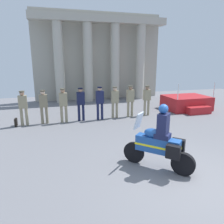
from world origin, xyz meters
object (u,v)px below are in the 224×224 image
at_px(officer_in_row_5, 115,100).
at_px(motorcycle_with_rider, 160,143).
at_px(officer_in_row_0, 23,105).
at_px(briefcase_on_ground, 16,122).
at_px(officer_in_row_2, 63,103).
at_px(officer_in_row_4, 100,100).
at_px(officer_in_row_7, 147,98).
at_px(officer_in_row_3, 81,102).
at_px(officer_in_row_1, 44,104).
at_px(officer_in_row_6, 130,99).
at_px(reviewing_stand, 187,103).

xyz_separation_m(officer_in_row_5, motorcycle_with_rider, (-0.34, -5.56, -0.19)).
bearing_deg(officer_in_row_0, briefcase_on_ground, -7.87).
relative_size(officer_in_row_2, officer_in_row_4, 0.99).
bearing_deg(officer_in_row_7, briefcase_on_ground, -2.24).
relative_size(officer_in_row_2, officer_in_row_3, 1.00).
distance_m(officer_in_row_3, officer_in_row_7, 3.66).
height_order(officer_in_row_1, officer_in_row_6, officer_in_row_6).
relative_size(officer_in_row_2, officer_in_row_7, 1.02).
height_order(officer_in_row_2, motorcycle_with_rider, motorcycle_with_rider).
xyz_separation_m(reviewing_stand, motorcycle_with_rider, (-5.23, -6.19, 0.39)).
height_order(officer_in_row_2, officer_in_row_3, officer_in_row_2).
distance_m(reviewing_stand, officer_in_row_3, 6.75).
xyz_separation_m(officer_in_row_6, officer_in_row_7, (0.98, -0.01, -0.02)).
distance_m(officer_in_row_4, briefcase_on_ground, 4.14).
bearing_deg(officer_in_row_4, reviewing_stand, -175.69).
height_order(reviewing_stand, motorcycle_with_rider, motorcycle_with_rider).
xyz_separation_m(officer_in_row_3, officer_in_row_4, (0.97, -0.05, 0.02)).
bearing_deg(officer_in_row_4, officer_in_row_0, -2.93).
height_order(officer_in_row_2, officer_in_row_7, officer_in_row_2).
bearing_deg(briefcase_on_ground, reviewing_stand, 4.26).
bearing_deg(officer_in_row_5, officer_in_row_0, -1.49).
distance_m(reviewing_stand, motorcycle_with_rider, 8.11).
bearing_deg(officer_in_row_6, officer_in_row_4, 1.21).
bearing_deg(officer_in_row_1, officer_in_row_5, 177.99).
relative_size(officer_in_row_1, officer_in_row_6, 0.97).
bearing_deg(officer_in_row_6, officer_in_row_2, -0.77).
distance_m(officer_in_row_3, officer_in_row_6, 2.68).
bearing_deg(officer_in_row_1, officer_in_row_7, 177.70).
bearing_deg(officer_in_row_3, reviewing_stand, -177.21).
xyz_separation_m(officer_in_row_0, officer_in_row_6, (5.38, 0.14, 0.02)).
bearing_deg(officer_in_row_5, officer_in_row_7, 177.13).
distance_m(reviewing_stand, officer_in_row_7, 3.14).
height_order(officer_in_row_5, motorcycle_with_rider, motorcycle_with_rider).
relative_size(officer_in_row_0, officer_in_row_2, 0.98).
height_order(officer_in_row_1, officer_in_row_7, officer_in_row_7).
height_order(officer_in_row_7, briefcase_on_ground, officer_in_row_7).
distance_m(officer_in_row_0, officer_in_row_1, 0.91).
distance_m(officer_in_row_3, motorcycle_with_rider, 5.69).
xyz_separation_m(officer_in_row_1, officer_in_row_6, (4.47, 0.08, 0.03)).
distance_m(officer_in_row_3, officer_in_row_4, 0.97).
bearing_deg(officer_in_row_2, reviewing_stand, -177.36).
bearing_deg(officer_in_row_0, officer_in_row_4, 177.07).
distance_m(officer_in_row_3, briefcase_on_ground, 3.19).
bearing_deg(briefcase_on_ground, officer_in_row_0, -4.73).
xyz_separation_m(officer_in_row_1, briefcase_on_ground, (-1.30, -0.03, -0.79)).
bearing_deg(officer_in_row_0, reviewing_stand, -178.50).
bearing_deg(officer_in_row_0, officer_in_row_1, -179.40).
distance_m(reviewing_stand, officer_in_row_6, 4.09).
distance_m(motorcycle_with_rider, briefcase_on_ground, 7.14).
height_order(officer_in_row_3, officer_in_row_7, officer_in_row_3).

